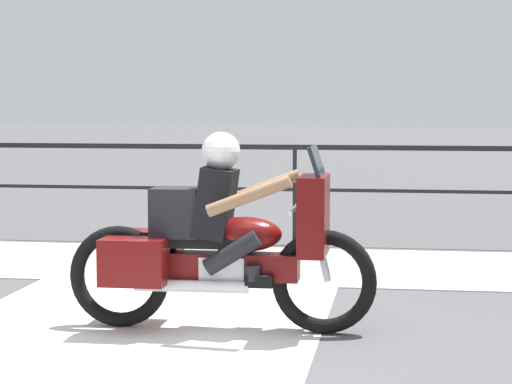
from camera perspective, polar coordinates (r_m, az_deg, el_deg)
ground_plane at (r=7.21m, az=-2.12°, el=-8.59°), size 120.00×120.00×0.00m
sidewalk_band at (r=10.50m, az=1.28°, el=-4.18°), size 44.00×2.40×0.01m
crosswalk_band at (r=7.19m, az=-8.19°, el=-8.65°), size 2.86×6.00×0.01m
fence_railing at (r=11.94m, az=2.23°, el=1.49°), size 36.00×0.05×1.20m
motorcycle at (r=7.46m, az=-2.20°, el=-2.86°), size 2.34×0.76×1.49m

